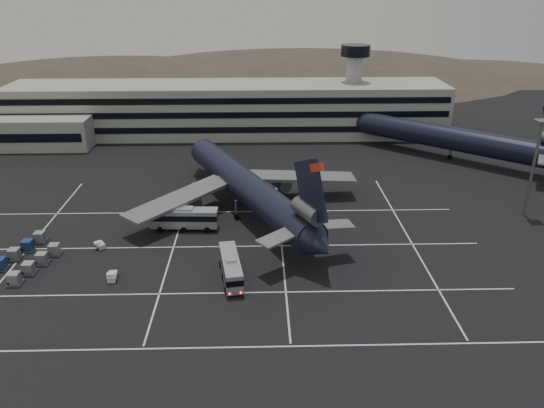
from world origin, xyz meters
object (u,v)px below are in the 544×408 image
(bus_near, at_px, (231,266))
(uld_cluster, at_px, (24,258))
(trijet_main, at_px, (248,187))
(bus_far, at_px, (184,217))
(tug_a, at_px, (112,276))

(bus_near, height_order, uld_cluster, bus_near)
(trijet_main, bearing_deg, uld_cluster, -177.39)
(trijet_main, height_order, bus_far, trijet_main)
(bus_far, distance_m, uld_cluster, 26.36)
(trijet_main, bearing_deg, tug_a, -155.13)
(bus_near, bearing_deg, uld_cluster, 161.84)
(bus_far, xyz_separation_m, uld_cluster, (-23.63, -11.60, -1.37))
(trijet_main, distance_m, uld_cluster, 39.62)
(bus_near, relative_size, uld_cluster, 0.69)
(tug_a, bearing_deg, uld_cluster, 155.25)
(uld_cluster, bearing_deg, bus_far, 26.14)
(trijet_main, distance_m, tug_a, 31.15)
(bus_near, relative_size, tug_a, 4.67)
(trijet_main, relative_size, bus_far, 4.52)
(trijet_main, height_order, uld_cluster, trijet_main)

